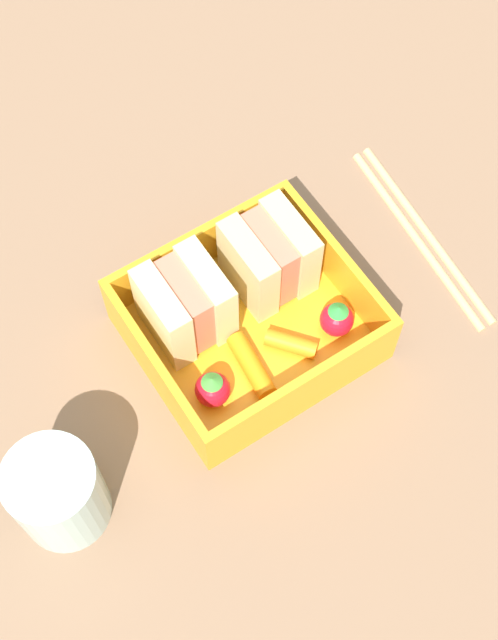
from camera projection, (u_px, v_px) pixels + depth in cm
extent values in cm
cube|color=#84634B|center=(249.00, 343.00, 66.72)|extent=(120.00, 120.00, 2.00)
cube|color=orange|center=(249.00, 333.00, 65.29)|extent=(15.84, 14.18, 1.20)
cube|color=orange|center=(199.00, 247.00, 65.46)|extent=(15.84, 0.60, 4.28)
cube|color=orange|center=(304.00, 390.00, 60.25)|extent=(15.84, 0.60, 4.28)
cube|color=orange|center=(156.00, 370.00, 60.95)|extent=(0.60, 12.98, 4.28)
cube|color=orange|center=(337.00, 265.00, 64.76)|extent=(0.60, 12.98, 4.28)
cube|color=beige|center=(163.00, 317.00, 61.75)|extent=(1.78, 5.57, 6.20)
cube|color=#D87259|center=(185.00, 304.00, 62.19)|extent=(1.78, 5.12, 5.71)
cube|color=beige|center=(207.00, 292.00, 62.64)|extent=(1.78, 5.57, 6.20)
cube|color=#E0C084|center=(248.00, 269.00, 63.50)|extent=(1.78, 5.57, 6.20)
cube|color=#D87259|center=(269.00, 257.00, 63.95)|extent=(1.78, 5.12, 5.71)
cube|color=#E0C084|center=(289.00, 246.00, 64.39)|extent=(1.78, 5.57, 6.20)
sphere|color=red|center=(213.00, 390.00, 61.24)|extent=(2.50, 2.50, 2.50)
cone|color=#409139|center=(212.00, 381.00, 59.86)|extent=(1.50, 1.50, 0.60)
cylinder|color=orange|center=(251.00, 365.00, 62.68)|extent=(1.86, 5.06, 1.41)
cylinder|color=orange|center=(291.00, 344.00, 63.53)|extent=(3.35, 3.73, 1.28)
sphere|color=red|center=(337.00, 320.00, 63.74)|extent=(2.47, 2.47, 2.47)
cone|color=green|center=(339.00, 310.00, 62.37)|extent=(1.48, 1.48, 0.60)
cylinder|color=tan|center=(419.00, 239.00, 69.32)|extent=(2.39, 18.20, 0.70)
cylinder|color=tan|center=(430.00, 234.00, 69.55)|extent=(2.39, 18.20, 0.70)
cylinder|color=silver|center=(58.00, 494.00, 56.73)|extent=(5.98, 5.98, 7.17)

